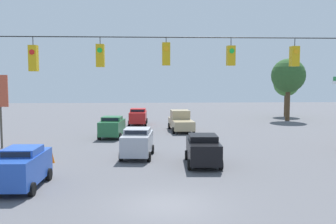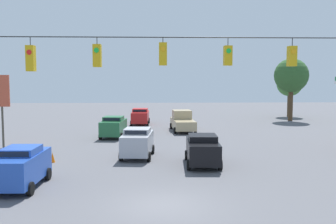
{
  "view_description": "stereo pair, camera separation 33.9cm",
  "coord_description": "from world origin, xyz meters",
  "px_view_note": "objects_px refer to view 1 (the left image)",
  "views": [
    {
      "loc": [
        0.68,
        15.55,
        5.36
      ],
      "look_at": [
        -0.55,
        -9.54,
        3.16
      ],
      "focal_mm": 40.0,
      "sensor_mm": 36.0,
      "label": 1
    },
    {
      "loc": [
        0.34,
        15.56,
        5.36
      ],
      "look_at": [
        -0.55,
        -9.54,
        3.16
      ],
      "focal_mm": 40.0,
      "sensor_mm": 36.0,
      "label": 2
    }
  ],
  "objects_px": {
    "sedan_red_withflow_deep": "(138,116)",
    "traffic_cone_second": "(40,167)",
    "sedan_black_crossing_near": "(203,149)",
    "traffic_cone_third": "(52,158)",
    "pickup_truck_tan_oncoming_deep": "(181,121)",
    "sedan_blue_parked_shoulder": "(23,167)",
    "sedan_green_withflow_far": "(112,127)",
    "tree_horizon_left": "(286,84)",
    "overhead_signal_span": "(163,87)",
    "tree_horizon_right": "(288,76)",
    "traffic_cone_nearest": "(28,177)",
    "sedan_silver_withflow_mid": "(137,142)"
  },
  "relations": [
    {
      "from": "sedan_red_withflow_deep",
      "to": "traffic_cone_nearest",
      "type": "xyz_separation_m",
      "value": [
        4.95,
        24.83,
        -0.67
      ]
    },
    {
      "from": "sedan_black_crossing_near",
      "to": "sedan_green_withflow_far",
      "type": "bearing_deg",
      "value": -59.01
    },
    {
      "from": "overhead_signal_span",
      "to": "sedan_red_withflow_deep",
      "type": "bearing_deg",
      "value": -86.19
    },
    {
      "from": "traffic_cone_second",
      "to": "tree_horizon_left",
      "type": "distance_m",
      "value": 41.07
    },
    {
      "from": "overhead_signal_span",
      "to": "tree_horizon_right",
      "type": "distance_m",
      "value": 36.55
    },
    {
      "from": "sedan_silver_withflow_mid",
      "to": "tree_horizon_right",
      "type": "bearing_deg",
      "value": -130.3
    },
    {
      "from": "sedan_blue_parked_shoulder",
      "to": "tree_horizon_left",
      "type": "height_order",
      "value": "tree_horizon_left"
    },
    {
      "from": "pickup_truck_tan_oncoming_deep",
      "to": "sedan_black_crossing_near",
      "type": "distance_m",
      "value": 15.53
    },
    {
      "from": "traffic_cone_nearest",
      "to": "traffic_cone_third",
      "type": "relative_size",
      "value": 1.0
    },
    {
      "from": "traffic_cone_second",
      "to": "sedan_green_withflow_far",
      "type": "bearing_deg",
      "value": -102.85
    },
    {
      "from": "overhead_signal_span",
      "to": "sedan_green_withflow_far",
      "type": "height_order",
      "value": "overhead_signal_span"
    },
    {
      "from": "sedan_silver_withflow_mid",
      "to": "sedan_green_withflow_far",
      "type": "height_order",
      "value": "sedan_silver_withflow_mid"
    },
    {
      "from": "overhead_signal_span",
      "to": "traffic_cone_third",
      "type": "bearing_deg",
      "value": -51.77
    },
    {
      "from": "overhead_signal_span",
      "to": "tree_horizon_right",
      "type": "relative_size",
      "value": 2.86
    },
    {
      "from": "sedan_green_withflow_far",
      "to": "tree_horizon_left",
      "type": "relative_size",
      "value": 0.62
    },
    {
      "from": "tree_horizon_right",
      "to": "traffic_cone_second",
      "type": "bearing_deg",
      "value": 46.94
    },
    {
      "from": "sedan_silver_withflow_mid",
      "to": "traffic_cone_nearest",
      "type": "distance_m",
      "value": 8.26
    },
    {
      "from": "sedan_green_withflow_far",
      "to": "sedan_red_withflow_deep",
      "type": "bearing_deg",
      "value": -101.98
    },
    {
      "from": "traffic_cone_nearest",
      "to": "traffic_cone_second",
      "type": "height_order",
      "value": "same"
    },
    {
      "from": "pickup_truck_tan_oncoming_deep",
      "to": "sedan_blue_parked_shoulder",
      "type": "bearing_deg",
      "value": 64.74
    },
    {
      "from": "sedan_silver_withflow_mid",
      "to": "sedan_green_withflow_far",
      "type": "bearing_deg",
      "value": -73.6
    },
    {
      "from": "sedan_silver_withflow_mid",
      "to": "tree_horizon_left",
      "type": "distance_m",
      "value": 34.59
    },
    {
      "from": "traffic_cone_second",
      "to": "traffic_cone_third",
      "type": "xyz_separation_m",
      "value": [
        -0.1,
        -2.41,
        0.0
      ]
    },
    {
      "from": "overhead_signal_span",
      "to": "sedan_red_withflow_deep",
      "type": "xyz_separation_m",
      "value": [
        1.92,
        -28.77,
        -4.05
      ]
    },
    {
      "from": "sedan_red_withflow_deep",
      "to": "sedan_silver_withflow_mid",
      "type": "distance_m",
      "value": 18.69
    },
    {
      "from": "sedan_red_withflow_deep",
      "to": "traffic_cone_nearest",
      "type": "relative_size",
      "value": 6.89
    },
    {
      "from": "tree_horizon_right",
      "to": "overhead_signal_span",
      "type": "bearing_deg",
      "value": 61.68
    },
    {
      "from": "overhead_signal_span",
      "to": "sedan_green_withflow_far",
      "type": "bearing_deg",
      "value": -78.07
    },
    {
      "from": "overhead_signal_span",
      "to": "sedan_green_withflow_far",
      "type": "xyz_separation_m",
      "value": [
        4.0,
        -18.95,
        -4.03
      ]
    },
    {
      "from": "traffic_cone_nearest",
      "to": "traffic_cone_second",
      "type": "xyz_separation_m",
      "value": [
        0.04,
        -2.3,
        0.0
      ]
    },
    {
      "from": "pickup_truck_tan_oncoming_deep",
      "to": "sedan_black_crossing_near",
      "type": "relative_size",
      "value": 1.29
    },
    {
      "from": "traffic_cone_nearest",
      "to": "traffic_cone_second",
      "type": "relative_size",
      "value": 1.0
    },
    {
      "from": "traffic_cone_nearest",
      "to": "sedan_green_withflow_far",
      "type": "bearing_deg",
      "value": -100.81
    },
    {
      "from": "overhead_signal_span",
      "to": "sedan_blue_parked_shoulder",
      "type": "distance_m",
      "value": 8.47
    },
    {
      "from": "traffic_cone_nearest",
      "to": "sedan_silver_withflow_mid",
      "type": "bearing_deg",
      "value": -131.68
    },
    {
      "from": "overhead_signal_span",
      "to": "sedan_silver_withflow_mid",
      "type": "height_order",
      "value": "overhead_signal_span"
    },
    {
      "from": "sedan_red_withflow_deep",
      "to": "traffic_cone_second",
      "type": "height_order",
      "value": "sedan_red_withflow_deep"
    },
    {
      "from": "sedan_green_withflow_far",
      "to": "traffic_cone_second",
      "type": "relative_size",
      "value": 6.33
    },
    {
      "from": "overhead_signal_span",
      "to": "traffic_cone_second",
      "type": "xyz_separation_m",
      "value": [
        6.9,
        -6.24,
        -4.72
      ]
    },
    {
      "from": "traffic_cone_second",
      "to": "tree_horizon_right",
      "type": "xyz_separation_m",
      "value": [
        -24.24,
        -25.94,
        5.46
      ]
    },
    {
      "from": "sedan_red_withflow_deep",
      "to": "sedan_blue_parked_shoulder",
      "type": "xyz_separation_m",
      "value": [
        4.89,
        25.69,
        0.05
      ]
    },
    {
      "from": "sedan_black_crossing_near",
      "to": "traffic_cone_third",
      "type": "bearing_deg",
      "value": -5.89
    },
    {
      "from": "tree_horizon_right",
      "to": "sedan_black_crossing_near",
      "type": "bearing_deg",
      "value": 59.31
    },
    {
      "from": "sedan_black_crossing_near",
      "to": "overhead_signal_span",
      "type": "bearing_deg",
      "value": 70.02
    },
    {
      "from": "overhead_signal_span",
      "to": "traffic_cone_second",
      "type": "relative_size",
      "value": 35.34
    },
    {
      "from": "sedan_red_withflow_deep",
      "to": "pickup_truck_tan_oncoming_deep",
      "type": "relative_size",
      "value": 0.79
    },
    {
      "from": "tree_horizon_left",
      "to": "tree_horizon_right",
      "type": "bearing_deg",
      "value": 71.77
    },
    {
      "from": "overhead_signal_span",
      "to": "traffic_cone_third",
      "type": "relative_size",
      "value": 35.34
    },
    {
      "from": "pickup_truck_tan_oncoming_deep",
      "to": "tree_horizon_left",
      "type": "relative_size",
      "value": 0.86
    },
    {
      "from": "pickup_truck_tan_oncoming_deep",
      "to": "tree_horizon_right",
      "type": "distance_m",
      "value": 17.85
    }
  ]
}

